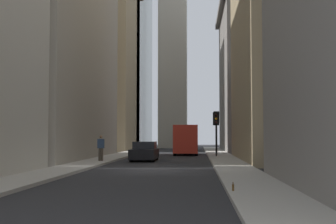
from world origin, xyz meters
The scene contains 13 objects.
ground_plane centered at (0.00, 0.00, 0.00)m, with size 135.00×135.00×0.00m, color #262628.
sidewalk_right centered at (0.00, 4.50, 0.07)m, with size 90.00×2.20×0.14m, color #A8A399.
sidewalk_left centered at (0.00, -4.50, 0.07)m, with size 90.00×2.20×0.14m, color #A8A399.
building_left_far centered at (29.68, -10.59, 9.96)m, with size 16.41×10.50×19.91m.
building_right_far centered at (31.35, 10.59, 12.11)m, with size 12.10×10.50×24.19m.
building_right_midfar centered at (10.64, 10.59, 11.44)m, with size 19.13×10.50×22.86m.
church_spire centered at (43.17, 1.21, 19.19)m, with size 4.70×4.70×36.87m.
delivery_truck centered at (19.23, -1.40, 1.46)m, with size 6.46×2.25×2.84m.
sedan_black centered at (8.73, 1.40, 0.66)m, with size 4.30×1.78×1.42m.
traffic_light_midblock centered at (13.39, -4.06, 2.84)m, with size 0.43×0.52×3.68m.
traffic_light_far_junction centered at (16.72, -4.25, 3.04)m, with size 0.43×0.52×3.95m.
pedestrian centered at (6.12, 4.10, 1.09)m, with size 0.26×0.44×1.75m.
discarded_bottle centered at (-9.63, -3.57, 0.25)m, with size 0.07×0.07×0.27m.
Camera 1 is at (-23.34, -2.47, 1.84)m, focal length 46.65 mm.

